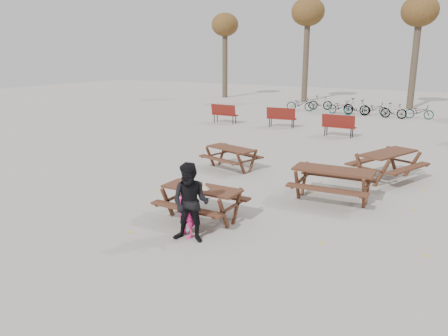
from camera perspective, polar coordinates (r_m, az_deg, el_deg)
The scene contains 14 objects.
ground at distance 10.14m, azimuth -2.88°, elevation -6.72°, with size 80.00×80.00×0.00m, color gray.
main_picnic_table at distance 9.94m, azimuth -2.92°, elevation -3.57°, with size 1.80×1.45×0.78m.
food_tray at distance 9.71m, azimuth -2.49°, elevation -2.74°, with size 0.18×0.11×0.04m, color white.
bread_roll at distance 9.70m, azimuth -2.50°, elevation -2.50°, with size 0.14×0.06×0.05m, color tan.
soda_bottle at distance 9.72m, azimuth -2.61°, elevation -2.40°, with size 0.07×0.07×0.17m.
child at distance 9.05m, azimuth -4.89°, elevation -4.91°, with size 0.49×0.32×1.35m, color #E41C73.
adult at distance 8.76m, azimuth -4.39°, elevation -4.56°, with size 0.80×0.62×1.64m, color black.
picnic_table_east at distance 11.55m, azimuth 13.98°, elevation -2.19°, with size 2.00×1.61×0.86m, color #3C2015, non-canonical shape.
picnic_table_north at distance 14.34m, azimuth 0.94°, elevation 1.26°, with size 1.68×1.36×0.72m, color #3C2015, non-canonical shape.
picnic_table_far at distance 13.95m, azimuth 20.54°, elevation 0.23°, with size 2.01×1.62×0.87m, color #3C2015, non-canonical shape.
park_bench_row at distance 21.75m, azimuth 12.44°, elevation 5.98°, with size 13.35×1.76×1.03m.
bicycle_row at distance 28.67m, azimuth 16.30°, elevation 7.66°, with size 8.97×2.54×1.01m.
tree_row at distance 33.39m, azimuth 24.14°, elevation 17.82°, with size 32.17×3.52×8.26m.
fallen_leaves at distance 11.98m, azimuth 5.71°, elevation -3.34°, with size 11.00×11.00×0.01m, color gold, non-canonical shape.
Camera 1 is at (5.21, -7.87, 3.72)m, focal length 35.00 mm.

